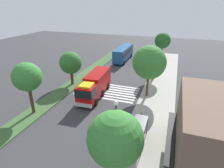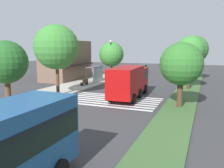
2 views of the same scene
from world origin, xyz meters
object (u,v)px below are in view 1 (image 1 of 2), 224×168
object	(u,v)px
bench_near_shelter	(142,119)
sidewalk_tree_center	(149,63)
parked_car_west	(149,61)
street_lamp	(116,131)
sidewalk_tree_east	(115,139)
median_tree_far_west	(71,63)
transit_bus	(123,53)
sidewalk_tree_west	(155,58)
fire_hydrant	(150,78)
fire_truck	(94,85)
median_tree_west	(27,77)
sidewalk_tree_far_west	(163,41)
bus_stop_shelter	(136,129)

from	to	relation	value
bench_near_shelter	sidewalk_tree_center	distance (m)	9.16
parked_car_west	street_lamp	size ratio (longest dim) A/B	0.67
parked_car_west	sidewalk_tree_east	bearing A→B (deg)	3.66
sidewalk_tree_center	median_tree_far_west	xyz separation A→B (m)	(-0.29, -13.92, -1.56)
transit_bus	median_tree_far_west	bearing A→B (deg)	166.13
transit_bus	sidewalk_tree_west	bearing A→B (deg)	-140.33
median_tree_far_west	fire_hydrant	size ratio (longest dim) A/B	8.64
sidewalk_tree_west	fire_truck	bearing A→B (deg)	-38.35
median_tree_west	fire_hydrant	size ratio (longest dim) A/B	10.15
median_tree_west	sidewalk_tree_far_west	bearing A→B (deg)	157.94
median_tree_far_west	median_tree_west	size ratio (longest dim) A/B	0.85
median_tree_far_west	median_tree_west	world-z (taller)	median_tree_west
parked_car_west	sidewalk_tree_west	bearing A→B (deg)	12.70
sidewalk_tree_far_west	fire_hydrant	bearing A→B (deg)	-1.66
street_lamp	sidewalk_tree_west	size ratio (longest dim) A/B	1.10
parked_car_west	bench_near_shelter	world-z (taller)	parked_car_west
sidewalk_tree_east	median_tree_far_west	world-z (taller)	sidewalk_tree_east
fire_truck	sidewalk_tree_east	world-z (taller)	sidewalk_tree_east
sidewalk_tree_center	median_tree_far_west	world-z (taller)	sidewalk_tree_center
bus_stop_shelter	median_tree_west	bearing A→B (deg)	-95.43
transit_bus	bench_near_shelter	xyz separation A→B (m)	(26.27, 9.87, -1.50)
street_lamp	sidewalk_tree_far_west	distance (m)	39.43
median_tree_west	sidewalk_tree_west	bearing A→B (deg)	141.66
bus_stop_shelter	bench_near_shelter	xyz separation A→B (m)	(-4.00, -0.02, -1.30)
transit_bus	street_lamp	xyz separation A→B (m)	(33.97, 8.88, 2.01)
transit_bus	sidewalk_tree_center	xyz separation A→B (m)	(18.71, 9.28, 3.63)
sidewalk_tree_far_west	fire_hydrant	world-z (taller)	sidewalk_tree_far_west
sidewalk_tree_center	median_tree_west	size ratio (longest dim) A/B	1.15
parked_car_west	sidewalk_tree_east	world-z (taller)	sidewalk_tree_east
median_tree_west	bus_stop_shelter	bearing A→B (deg)	84.57
street_lamp	sidewalk_tree_west	distance (m)	22.68
parked_car_west	sidewalk_tree_far_west	xyz separation A→B (m)	(-7.05, 2.20, 3.91)
sidewalk_tree_center	fire_hydrant	size ratio (longest dim) A/B	11.68
bus_stop_shelter	bench_near_shelter	world-z (taller)	bus_stop_shelter
sidewalk_tree_west	bench_near_shelter	bearing A→B (deg)	2.24
sidewalk_tree_east	median_tree_far_west	size ratio (longest dim) A/B	1.08
fire_truck	street_lamp	xyz separation A→B (m)	(12.53, 7.62, 2.10)
sidewalk_tree_west	median_tree_west	distance (m)	22.46
transit_bus	sidewalk_tree_center	size ratio (longest dim) A/B	1.32
sidewalk_tree_far_west	fire_hydrant	xyz separation A→B (m)	(17.25, -0.50, -4.31)
parked_car_west	fire_hydrant	distance (m)	10.35
bench_near_shelter	sidewalk_tree_west	size ratio (longest dim) A/B	0.26
sidewalk_tree_west	sidewalk_tree_center	xyz separation A→B (m)	(7.42, -0.00, 1.32)
sidewalk_tree_east	street_lamp	bearing A→B (deg)	-163.52
bench_near_shelter	sidewalk_tree_center	world-z (taller)	sidewalk_tree_center
sidewalk_tree_east	fire_hydrant	xyz separation A→B (m)	(-23.52, -0.50, -3.95)
sidewalk_tree_center	median_tree_west	xyz separation A→B (m)	(10.18, -13.92, -0.39)
fire_truck	bus_stop_shelter	distance (m)	12.35
transit_bus	fire_hydrant	distance (m)	14.79
sidewalk_tree_far_west	median_tree_west	distance (m)	37.06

